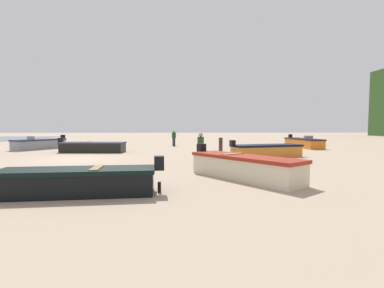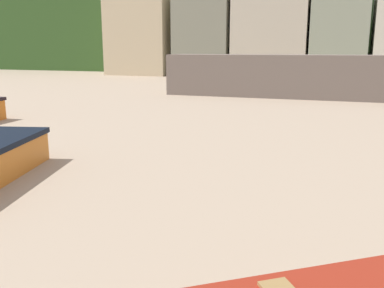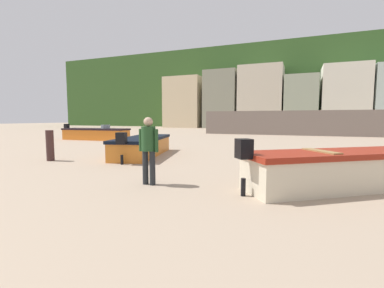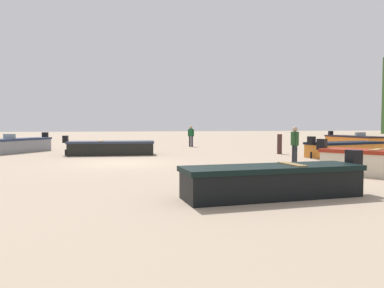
# 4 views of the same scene
# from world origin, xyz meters

# --- Properties ---
(headland_hill) EXTENTS (90.00, 32.00, 14.63)m
(headland_hill) POSITION_xyz_m (0.00, 66.00, 7.31)
(headland_hill) COLOR #325525
(headland_hill) RESTS_ON ground
(harbor_pier) EXTENTS (18.78, 2.40, 2.34)m
(harbor_pier) POSITION_xyz_m (5.66, 30.00, 1.17)
(harbor_pier) COLOR #75675D
(harbor_pier) RESTS_ON ground
(townhouse_far_left) EXTENTS (6.53, 6.76, 8.82)m
(townhouse_far_left) POSITION_xyz_m (-13.73, 47.38, 4.41)
(townhouse_far_left) COLOR beige
(townhouse_far_left) RESTS_ON ground
(townhouse_left) EXTENTS (5.40, 5.69, 9.49)m
(townhouse_left) POSITION_xyz_m (-6.90, 46.84, 4.74)
(townhouse_left) COLOR gray
(townhouse_left) RESTS_ON ground
(townhouse_centre_left) EXTENTS (6.72, 5.86, 9.85)m
(townhouse_centre_left) POSITION_xyz_m (-0.49, 46.93, 4.92)
(townhouse_centre_left) COLOR beige
(townhouse_centre_left) RESTS_ON ground
(townhouse_centre) EXTENTS (4.76, 5.05, 8.03)m
(townhouse_centre) POSITION_xyz_m (5.49, 46.52, 4.01)
(townhouse_centre) COLOR #98A289
(townhouse_centre) RESTS_ON ground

